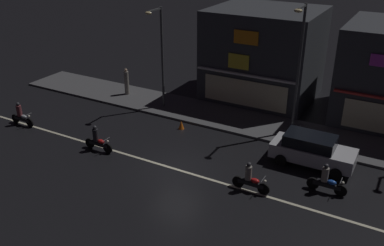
{
  "coord_description": "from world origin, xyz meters",
  "views": [
    {
      "loc": [
        9.85,
        -15.96,
        11.46
      ],
      "look_at": [
        -0.26,
        2.1,
        1.77
      ],
      "focal_mm": 39.1,
      "sensor_mm": 36.0,
      "label": 1
    }
  ],
  "objects_px": {
    "pedestrian_on_sidewalk": "(127,82)",
    "motorcycle_following": "(326,181)",
    "streetlamp_mid": "(299,62)",
    "traffic_cone": "(181,125)",
    "parked_car_near_kerb": "(312,150)",
    "motorcycle_lead": "(21,116)",
    "streetlamp_west": "(160,50)",
    "motorcycle_trailing_far": "(250,179)",
    "motorcycle_opposite_lane": "(97,140)"
  },
  "relations": [
    {
      "from": "pedestrian_on_sidewalk",
      "to": "motorcycle_following",
      "type": "distance_m",
      "value": 16.92
    },
    {
      "from": "streetlamp_mid",
      "to": "traffic_cone",
      "type": "height_order",
      "value": "streetlamp_mid"
    },
    {
      "from": "streetlamp_mid",
      "to": "pedestrian_on_sidewalk",
      "type": "distance_m",
      "value": 13.21
    },
    {
      "from": "pedestrian_on_sidewalk",
      "to": "parked_car_near_kerb",
      "type": "xyz_separation_m",
      "value": [
        14.67,
        -3.3,
        -0.2
      ]
    },
    {
      "from": "pedestrian_on_sidewalk",
      "to": "traffic_cone",
      "type": "xyz_separation_m",
      "value": [
        6.45,
        -2.95,
        -0.79
      ]
    },
    {
      "from": "motorcycle_lead",
      "to": "streetlamp_west",
      "type": "bearing_deg",
      "value": -138.52
    },
    {
      "from": "streetlamp_west",
      "to": "parked_car_near_kerb",
      "type": "bearing_deg",
      "value": -12.46
    },
    {
      "from": "pedestrian_on_sidewalk",
      "to": "motorcycle_lead",
      "type": "xyz_separation_m",
      "value": [
        -2.75,
        -7.41,
        -0.43
      ]
    },
    {
      "from": "streetlamp_mid",
      "to": "motorcycle_trailing_far",
      "type": "relative_size",
      "value": 4.04
    },
    {
      "from": "streetlamp_west",
      "to": "motorcycle_lead",
      "type": "xyz_separation_m",
      "value": [
        -6.41,
        -6.54,
        -3.54
      ]
    },
    {
      "from": "motorcycle_following",
      "to": "traffic_cone",
      "type": "bearing_deg",
      "value": 169.33
    },
    {
      "from": "parked_car_near_kerb",
      "to": "motorcycle_following",
      "type": "height_order",
      "value": "parked_car_near_kerb"
    },
    {
      "from": "streetlamp_west",
      "to": "traffic_cone",
      "type": "distance_m",
      "value": 5.23
    },
    {
      "from": "streetlamp_west",
      "to": "motorcycle_opposite_lane",
      "type": "bearing_deg",
      "value": -89.2
    },
    {
      "from": "streetlamp_mid",
      "to": "parked_car_near_kerb",
      "type": "distance_m",
      "value": 5.09
    },
    {
      "from": "streetlamp_mid",
      "to": "motorcycle_lead",
      "type": "bearing_deg",
      "value": -155.84
    },
    {
      "from": "motorcycle_following",
      "to": "pedestrian_on_sidewalk",
      "type": "bearing_deg",
      "value": 165.5
    },
    {
      "from": "motorcycle_trailing_far",
      "to": "pedestrian_on_sidewalk",
      "type": "bearing_deg",
      "value": 155.22
    },
    {
      "from": "motorcycle_opposite_lane",
      "to": "parked_car_near_kerb",
      "type": "bearing_deg",
      "value": -164.54
    },
    {
      "from": "motorcycle_opposite_lane",
      "to": "traffic_cone",
      "type": "distance_m",
      "value": 5.43
    },
    {
      "from": "motorcycle_trailing_far",
      "to": "streetlamp_west",
      "type": "bearing_deg",
      "value": 149.81
    },
    {
      "from": "streetlamp_mid",
      "to": "motorcycle_opposite_lane",
      "type": "relative_size",
      "value": 4.04
    },
    {
      "from": "pedestrian_on_sidewalk",
      "to": "parked_car_near_kerb",
      "type": "height_order",
      "value": "pedestrian_on_sidewalk"
    },
    {
      "from": "streetlamp_west",
      "to": "motorcycle_following",
      "type": "xyz_separation_m",
      "value": [
        12.31,
        -4.7,
        -3.54
      ]
    },
    {
      "from": "parked_car_near_kerb",
      "to": "traffic_cone",
      "type": "xyz_separation_m",
      "value": [
        -8.22,
        0.35,
        -0.59
      ]
    },
    {
      "from": "pedestrian_on_sidewalk",
      "to": "motorcycle_opposite_lane",
      "type": "distance_m",
      "value": 8.54
    },
    {
      "from": "pedestrian_on_sidewalk",
      "to": "motorcycle_following",
      "type": "relative_size",
      "value": 1.04
    },
    {
      "from": "streetlamp_mid",
      "to": "motorcycle_trailing_far",
      "type": "distance_m",
      "value": 7.82
    },
    {
      "from": "streetlamp_west",
      "to": "traffic_cone",
      "type": "height_order",
      "value": "streetlamp_west"
    },
    {
      "from": "streetlamp_mid",
      "to": "motorcycle_opposite_lane",
      "type": "distance_m",
      "value": 12.15
    },
    {
      "from": "streetlamp_mid",
      "to": "motorcycle_opposite_lane",
      "type": "height_order",
      "value": "streetlamp_mid"
    },
    {
      "from": "motorcycle_opposite_lane",
      "to": "motorcycle_trailing_far",
      "type": "height_order",
      "value": "same"
    },
    {
      "from": "pedestrian_on_sidewalk",
      "to": "parked_car_near_kerb",
      "type": "bearing_deg",
      "value": -154.63
    },
    {
      "from": "streetlamp_west",
      "to": "streetlamp_mid",
      "type": "bearing_deg",
      "value": 2.48
    },
    {
      "from": "streetlamp_mid",
      "to": "traffic_cone",
      "type": "distance_m",
      "value": 8.02
    },
    {
      "from": "streetlamp_mid",
      "to": "parked_car_near_kerb",
      "type": "height_order",
      "value": "streetlamp_mid"
    },
    {
      "from": "motorcycle_following",
      "to": "motorcycle_opposite_lane",
      "type": "relative_size",
      "value": 1.0
    },
    {
      "from": "streetlamp_mid",
      "to": "parked_car_near_kerb",
      "type": "bearing_deg",
      "value": -55.3
    },
    {
      "from": "pedestrian_on_sidewalk",
      "to": "traffic_cone",
      "type": "distance_m",
      "value": 7.14
    },
    {
      "from": "motorcycle_trailing_far",
      "to": "traffic_cone",
      "type": "xyz_separation_m",
      "value": [
        -6.32,
        4.25,
        -0.36
      ]
    },
    {
      "from": "pedestrian_on_sidewalk",
      "to": "traffic_cone",
      "type": "bearing_deg",
      "value": -166.5
    },
    {
      "from": "streetlamp_west",
      "to": "motorcycle_lead",
      "type": "height_order",
      "value": "streetlamp_west"
    },
    {
      "from": "parked_car_near_kerb",
      "to": "traffic_cone",
      "type": "height_order",
      "value": "parked_car_near_kerb"
    },
    {
      "from": "pedestrian_on_sidewalk",
      "to": "motorcycle_trailing_far",
      "type": "height_order",
      "value": "pedestrian_on_sidewalk"
    },
    {
      "from": "motorcycle_opposite_lane",
      "to": "traffic_cone",
      "type": "relative_size",
      "value": 3.45
    },
    {
      "from": "motorcycle_lead",
      "to": "traffic_cone",
      "type": "xyz_separation_m",
      "value": [
        9.2,
        4.46,
        -0.36
      ]
    },
    {
      "from": "streetlamp_west",
      "to": "motorcycle_trailing_far",
      "type": "height_order",
      "value": "streetlamp_west"
    },
    {
      "from": "motorcycle_following",
      "to": "parked_car_near_kerb",
      "type": "bearing_deg",
      "value": 124.56
    },
    {
      "from": "streetlamp_mid",
      "to": "pedestrian_on_sidewalk",
      "type": "xyz_separation_m",
      "value": [
        -12.72,
        0.47,
        -3.56
      ]
    },
    {
      "from": "motorcycle_following",
      "to": "motorcycle_trailing_far",
      "type": "height_order",
      "value": "same"
    }
  ]
}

